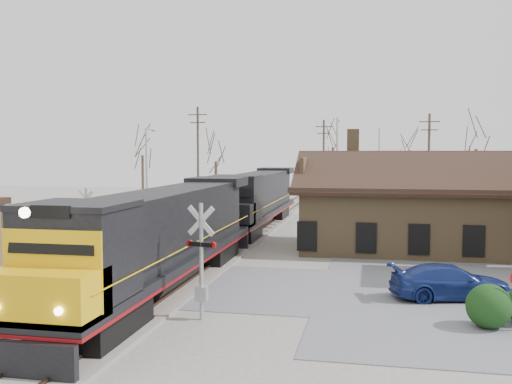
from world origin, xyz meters
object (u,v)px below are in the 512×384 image
depot (414,213)px  parked_car (450,282)px  locomotive_lead (159,238)px  locomotive_trailing (256,199)px

depot → parked_car: (0.66, -12.48, -1.66)m
depot → locomotive_lead: bearing=-130.5°
depot → locomotive_lead: 18.45m
locomotive_lead → parked_car: bearing=6.9°
locomotive_trailing → parked_car: (12.65, -20.29, -1.77)m
parked_car → locomotive_lead: bearing=83.8°
locomotive_lead → locomotive_trailing: 21.83m
locomotive_lead → parked_car: size_ratio=4.20×
locomotive_trailing → parked_car: 23.97m
parked_car → depot: bearing=-10.2°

